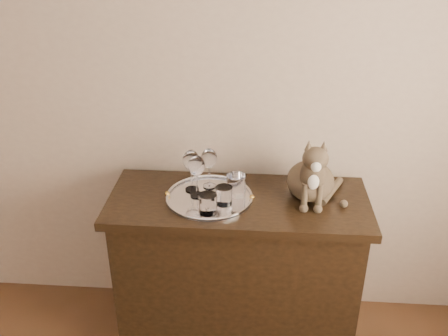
# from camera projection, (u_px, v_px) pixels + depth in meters

# --- Properties ---
(wall_back) EXTENTS (4.00, 0.10, 2.70)m
(wall_back) POSITION_uv_depth(u_px,v_px,m) (117.00, 70.00, 2.37)
(wall_back) COLOR tan
(wall_back) RESTS_ON ground
(sideboard) EXTENTS (1.20, 0.50, 0.85)m
(sideboard) POSITION_uv_depth(u_px,v_px,m) (237.00, 272.00, 2.48)
(sideboard) COLOR black
(sideboard) RESTS_ON ground
(tray) EXTENTS (0.40, 0.40, 0.01)m
(tray) POSITION_uv_depth(u_px,v_px,m) (209.00, 198.00, 2.29)
(tray) COLOR silver
(tray) RESTS_ON sideboard
(wine_glass_a) EXTENTS (0.08, 0.08, 0.21)m
(wine_glass_a) POSITION_uv_depth(u_px,v_px,m) (191.00, 170.00, 2.30)
(wine_glass_a) COLOR white
(wine_glass_a) RESTS_ON tray
(wine_glass_b) EXTENTS (0.07, 0.07, 0.20)m
(wine_glass_b) POSITION_uv_depth(u_px,v_px,m) (209.00, 168.00, 2.33)
(wine_glass_b) COLOR white
(wine_glass_b) RESTS_ON tray
(wine_glass_d) EXTENTS (0.08, 0.08, 0.20)m
(wine_glass_d) POSITION_uv_depth(u_px,v_px,m) (197.00, 176.00, 2.25)
(wine_glass_d) COLOR silver
(wine_glass_d) RESTS_ON tray
(tumbler_a) EXTENTS (0.08, 0.08, 0.08)m
(tumbler_a) POSITION_uv_depth(u_px,v_px,m) (224.00, 195.00, 2.22)
(tumbler_a) COLOR silver
(tumbler_a) RESTS_ON tray
(tumbler_b) EXTENTS (0.08, 0.08, 0.09)m
(tumbler_b) POSITION_uv_depth(u_px,v_px,m) (208.00, 204.00, 2.15)
(tumbler_b) COLOR white
(tumbler_b) RESTS_ON tray
(tumbler_c) EXTENTS (0.09, 0.09, 0.10)m
(tumbler_c) POSITION_uv_depth(u_px,v_px,m) (236.00, 185.00, 2.28)
(tumbler_c) COLOR white
(tumbler_c) RESTS_ON tray
(cat) EXTENTS (0.34, 0.31, 0.33)m
(cat) POSITION_uv_depth(u_px,v_px,m) (312.00, 164.00, 2.23)
(cat) COLOR #49362C
(cat) RESTS_ON sideboard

